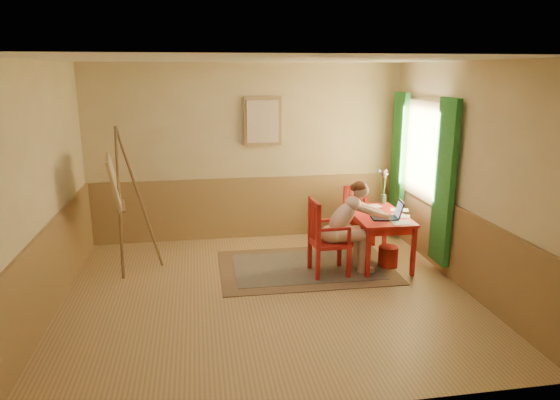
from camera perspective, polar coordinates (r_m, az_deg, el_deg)
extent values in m
cube|color=tan|center=(6.35, -1.44, -10.65)|extent=(5.00, 4.50, 0.02)
cube|color=white|center=(5.74, -1.62, 15.73)|extent=(5.00, 4.50, 0.02)
cube|color=tan|center=(8.09, -3.76, 5.34)|extent=(5.00, 0.02, 2.80)
cube|color=tan|center=(3.75, 3.31, -5.67)|extent=(5.00, 0.02, 2.80)
cube|color=tan|center=(6.08, -25.65, 0.83)|extent=(0.02, 4.50, 2.80)
cube|color=tan|center=(6.70, 20.28, 2.53)|extent=(0.02, 4.50, 2.80)
cube|color=#A88252|center=(8.25, -3.63, -0.87)|extent=(5.00, 0.04, 1.00)
cube|color=#A88252|center=(6.33, -24.50, -7.10)|extent=(0.04, 4.50, 1.00)
cube|color=#A88252|center=(6.92, 19.41, -4.78)|extent=(0.04, 4.50, 1.00)
cube|color=white|center=(7.61, 16.08, 5.37)|extent=(0.02, 1.00, 1.30)
cube|color=#98794E|center=(7.61, 15.94, 5.37)|extent=(0.03, 1.12, 1.42)
cube|color=#308735|center=(6.95, 18.10, 1.86)|extent=(0.08, 0.45, 2.20)
cube|color=#308735|center=(8.34, 13.23, 4.22)|extent=(0.08, 0.45, 2.20)
cube|color=#98794E|center=(8.00, -1.98, 8.88)|extent=(0.60, 0.04, 0.76)
cube|color=beige|center=(7.98, -1.95, 8.86)|extent=(0.50, 0.02, 0.66)
cube|color=#8C7251|center=(7.13, 2.96, -7.59)|extent=(2.42, 1.63, 0.01)
cube|color=black|center=(7.13, 2.96, -7.53)|extent=(2.01, 1.22, 0.01)
cube|color=red|center=(7.23, 11.07, -1.71)|extent=(0.74, 1.21, 0.04)
cube|color=red|center=(7.25, 11.04, -2.24)|extent=(0.64, 1.11, 0.10)
cube|color=red|center=(6.75, 9.93, -6.06)|extent=(0.06, 0.06, 0.68)
cube|color=red|center=(6.97, 14.85, -5.69)|extent=(0.06, 0.06, 0.68)
cube|color=red|center=(7.75, 7.42, -3.24)|extent=(0.06, 0.06, 0.68)
cube|color=red|center=(7.94, 11.78, -3.00)|extent=(0.06, 0.06, 0.68)
cube|color=red|center=(6.79, 5.60, -4.84)|extent=(0.50, 0.48, 0.05)
cube|color=red|center=(6.63, 4.29, -7.45)|extent=(0.05, 0.05, 0.42)
cube|color=red|center=(6.76, 7.80, -7.13)|extent=(0.05, 0.05, 0.42)
cube|color=red|center=(7.00, 3.38, -6.24)|extent=(0.05, 0.05, 0.42)
cube|color=red|center=(7.11, 6.72, -5.96)|extent=(0.05, 0.05, 0.42)
cube|color=red|center=(6.45, 4.38, -2.97)|extent=(0.05, 0.05, 0.57)
cube|color=red|center=(6.82, 3.45, -1.97)|extent=(0.05, 0.05, 0.57)
cube|color=red|center=(6.57, 3.94, -0.33)|extent=(0.07, 0.46, 0.06)
cube|color=red|center=(6.55, 4.14, -2.84)|extent=(0.03, 0.05, 0.47)
cube|color=red|center=(6.64, 3.90, -2.58)|extent=(0.03, 0.05, 0.47)
cube|color=red|center=(6.74, 3.67, -2.33)|extent=(0.03, 0.05, 0.47)
cube|color=red|center=(6.53, 6.18, -3.33)|extent=(0.43, 0.06, 0.04)
cube|color=red|center=(6.63, 7.83, -4.15)|extent=(0.04, 0.04, 0.23)
cube|color=red|center=(6.90, 5.15, -2.31)|extent=(0.43, 0.06, 0.04)
cube|color=red|center=(6.99, 6.73, -3.11)|extent=(0.04, 0.04, 0.23)
cube|color=red|center=(8.08, 8.94, -2.20)|extent=(0.43, 0.44, 0.04)
cube|color=red|center=(8.24, 7.26, -3.29)|extent=(0.05, 0.05, 0.37)
cube|color=red|center=(7.91, 8.21, -4.08)|extent=(0.05, 0.05, 0.37)
cube|color=red|center=(8.37, 9.51, -3.09)|extent=(0.05, 0.05, 0.37)
cube|color=red|center=(8.05, 10.54, -3.86)|extent=(0.05, 0.05, 0.37)
cube|color=red|center=(8.11, 7.36, -0.11)|extent=(0.05, 0.05, 0.50)
cube|color=red|center=(8.24, 9.65, 0.04)|extent=(0.05, 0.05, 0.50)
cube|color=red|center=(8.12, 8.57, 1.47)|extent=(0.40, 0.08, 0.05)
cube|color=red|center=(8.14, 7.92, -0.17)|extent=(0.04, 0.03, 0.41)
cube|color=red|center=(8.18, 8.51, -0.13)|extent=(0.04, 0.03, 0.41)
cube|color=red|center=(8.21, 9.09, -0.09)|extent=(0.04, 0.03, 0.41)
cube|color=red|center=(7.96, 7.83, -0.79)|extent=(0.06, 0.37, 0.03)
cube|color=red|center=(7.83, 8.27, -1.82)|extent=(0.04, 0.04, 0.20)
cube|color=red|center=(8.09, 10.15, -0.62)|extent=(0.06, 0.37, 0.03)
cube|color=red|center=(7.96, 10.63, -1.63)|extent=(0.04, 0.04, 0.20)
ellipsoid|color=beige|center=(6.76, 5.76, -3.89)|extent=(0.30, 0.37, 0.23)
cylinder|color=beige|center=(6.75, 7.71, -4.08)|extent=(0.45, 0.18, 0.16)
cylinder|color=beige|center=(6.91, 7.22, -3.61)|extent=(0.45, 0.18, 0.16)
cylinder|color=beige|center=(6.91, 9.30, -6.03)|extent=(0.12, 0.12, 0.51)
cylinder|color=beige|center=(7.06, 8.78, -5.53)|extent=(0.12, 0.12, 0.51)
cube|color=beige|center=(7.02, 9.71, -7.89)|extent=(0.22, 0.10, 0.07)
cube|color=beige|center=(7.17, 9.19, -7.36)|extent=(0.22, 0.10, 0.07)
ellipsoid|color=beige|center=(6.74, 7.03, -1.99)|extent=(0.50, 0.31, 0.53)
ellipsoid|color=beige|center=(6.74, 8.29, -0.34)|extent=(0.21, 0.31, 0.18)
sphere|color=beige|center=(6.73, 9.19, 1.05)|extent=(0.21, 0.21, 0.20)
ellipsoid|color=#532313|center=(6.71, 9.04, 1.53)|extent=(0.20, 0.21, 0.14)
sphere|color=#532313|center=(6.69, 8.40, 1.41)|extent=(0.11, 0.11, 0.11)
cylinder|color=beige|center=(6.65, 9.47, -1.07)|extent=(0.23, 0.10, 0.15)
cylinder|color=beige|center=(6.77, 11.17, -1.60)|extent=(0.31, 0.15, 0.17)
sphere|color=beige|center=(6.68, 10.26, -1.32)|extent=(0.09, 0.09, 0.09)
sphere|color=beige|center=(6.86, 12.06, -1.86)|extent=(0.08, 0.08, 0.07)
cylinder|color=beige|center=(6.92, 8.60, -0.43)|extent=(0.23, 0.12, 0.15)
cylinder|color=beige|center=(7.00, 10.37, -1.03)|extent=(0.30, 0.13, 0.17)
sphere|color=beige|center=(6.97, 9.30, -0.63)|extent=(0.09, 0.09, 0.09)
sphere|color=beige|center=(7.03, 11.44, -1.43)|extent=(0.08, 0.08, 0.07)
cube|color=#1E2338|center=(7.01, 11.71, -2.01)|extent=(0.37, 0.29, 0.02)
cube|color=#2D3342|center=(7.01, 11.71, -1.97)|extent=(0.32, 0.23, 0.00)
cube|color=#1E2338|center=(7.03, 13.36, -1.01)|extent=(0.10, 0.25, 0.23)
cube|color=#99BFF2|center=(7.03, 13.25, -1.05)|extent=(0.08, 0.21, 0.19)
cube|color=white|center=(6.87, 13.58, -2.51)|extent=(0.25, 0.18, 0.00)
cube|color=white|center=(7.49, 13.37, -1.09)|extent=(0.30, 0.26, 0.00)
cube|color=white|center=(7.60, 10.43, -0.69)|extent=(0.28, 0.22, 0.00)
cube|color=white|center=(7.18, 13.47, -1.77)|extent=(0.31, 0.28, 0.00)
cylinder|color=#3F724C|center=(7.79, 11.62, 0.13)|extent=(0.09, 0.09, 0.14)
cylinder|color=#3F7233|center=(7.77, 11.38, 1.87)|extent=(0.07, 0.11, 0.37)
sphere|color=#728CD8|center=(7.77, 11.13, 3.25)|extent=(0.06, 0.06, 0.06)
cylinder|color=#3F7233|center=(7.70, 11.68, 1.80)|extent=(0.05, 0.08, 0.39)
sphere|color=pink|center=(7.62, 11.73, 3.14)|extent=(0.04, 0.04, 0.04)
cylinder|color=#3F7233|center=(7.77, 11.70, 1.53)|extent=(0.02, 0.04, 0.28)
sphere|color=pink|center=(7.75, 11.75, 2.57)|extent=(0.05, 0.05, 0.04)
cylinder|color=#3F7233|center=(7.69, 11.70, 1.67)|extent=(0.05, 0.12, 0.36)
sphere|color=#728CD8|center=(7.59, 11.76, 2.89)|extent=(0.05, 0.05, 0.05)
cylinder|color=#3F7233|center=(7.79, 11.82, 1.69)|extent=(0.07, 0.08, 0.32)
sphere|color=pink|center=(7.80, 11.99, 2.88)|extent=(0.05, 0.05, 0.05)
cylinder|color=#3F7233|center=(7.77, 11.76, 1.68)|extent=(0.04, 0.05, 0.32)
sphere|color=pink|center=(7.76, 11.89, 2.87)|extent=(0.05, 0.05, 0.04)
cylinder|color=#3F7233|center=(7.79, 11.77, 1.87)|extent=(0.06, 0.10, 0.37)
sphere|color=#728CD8|center=(7.80, 11.91, 3.24)|extent=(0.05, 0.05, 0.04)
cylinder|color=#AB261F|center=(7.27, 12.12, -6.27)|extent=(0.36, 0.36, 0.29)
cylinder|color=brown|center=(6.92, -17.72, -0.37)|extent=(0.05, 0.36, 1.99)
cylinder|color=brown|center=(7.23, -17.74, 0.26)|extent=(0.15, 0.36, 1.99)
cylinder|color=brown|center=(7.08, -15.57, 0.12)|extent=(0.52, 0.11, 1.99)
cylinder|color=brown|center=(7.10, -17.90, -0.69)|extent=(0.11, 0.56, 0.03)
cube|color=brown|center=(7.10, -17.38, -0.65)|extent=(0.15, 0.60, 0.03)
cube|color=#98794E|center=(7.02, -18.33, 2.04)|extent=(0.28, 0.89, 0.66)
cube|color=beige|center=(7.02, -18.15, 2.05)|extent=(0.22, 0.80, 0.57)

